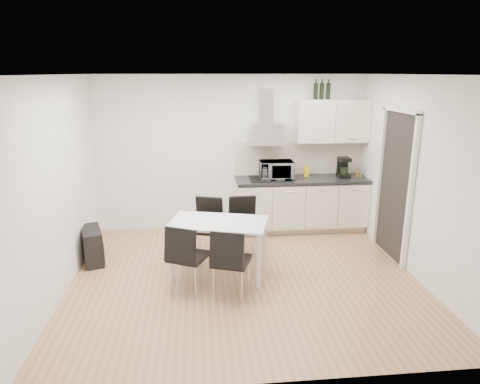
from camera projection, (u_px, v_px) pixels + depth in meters
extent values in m
plane|color=tan|center=(245.00, 278.00, 5.66)|extent=(4.50, 4.50, 0.00)
cube|color=white|center=(232.00, 154.00, 7.23)|extent=(4.50, 0.10, 2.60)
cube|color=white|center=(273.00, 245.00, 3.40)|extent=(4.50, 0.10, 2.60)
cube|color=white|center=(58.00, 188.00, 5.10)|extent=(0.10, 4.00, 2.60)
cube|color=white|center=(418.00, 179.00, 5.53)|extent=(0.10, 4.00, 2.60)
plane|color=white|center=(245.00, 75.00, 4.96)|extent=(4.50, 4.50, 0.00)
cube|color=white|center=(394.00, 186.00, 6.12)|extent=(0.08, 1.04, 2.10)
cube|color=beige|center=(299.00, 226.00, 7.43)|extent=(2.16, 0.52, 0.10)
cube|color=silver|center=(301.00, 203.00, 7.27)|extent=(2.20, 0.60, 0.76)
cube|color=black|center=(302.00, 179.00, 7.15)|extent=(2.22, 0.64, 0.04)
cube|color=beige|center=(299.00, 158.00, 7.35)|extent=(2.20, 0.02, 0.58)
cube|color=silver|center=(332.00, 121.00, 7.07)|extent=(1.20, 0.35, 0.70)
cube|color=silver|center=(266.00, 134.00, 6.98)|extent=(0.60, 0.46, 0.30)
cube|color=silver|center=(266.00, 106.00, 6.96)|extent=(0.22, 0.20, 0.55)
imported|color=silver|center=(276.00, 168.00, 7.04)|extent=(0.55, 0.31, 0.37)
cube|color=yellow|center=(306.00, 171.00, 7.24)|extent=(0.08, 0.04, 0.18)
cylinder|color=brown|center=(357.00, 174.00, 7.18)|extent=(0.04, 0.04, 0.11)
cylinder|color=#4C6626|center=(360.00, 174.00, 7.19)|extent=(0.04, 0.04, 0.11)
cylinder|color=black|center=(316.00, 89.00, 6.90)|extent=(0.07, 0.07, 0.32)
cylinder|color=black|center=(322.00, 89.00, 6.91)|extent=(0.07, 0.07, 0.32)
cylinder|color=black|center=(328.00, 89.00, 6.92)|extent=(0.07, 0.07, 0.32)
cube|color=white|center=(218.00, 223.00, 5.58)|extent=(1.38, 1.00, 0.03)
cube|color=white|center=(170.00, 256.00, 5.48)|extent=(0.06, 0.06, 0.72)
cube|color=white|center=(259.00, 262.00, 5.31)|extent=(0.06, 0.06, 0.72)
cube|color=white|center=(184.00, 238.00, 6.06)|extent=(0.06, 0.06, 0.72)
cube|color=white|center=(264.00, 243.00, 5.89)|extent=(0.06, 0.06, 0.72)
cube|color=black|center=(92.00, 246.00, 6.09)|extent=(0.41, 0.64, 0.49)
cube|color=gold|center=(101.00, 234.00, 6.05)|extent=(0.17, 0.51, 0.08)
cube|color=black|center=(206.00, 220.00, 7.40)|extent=(0.25, 0.24, 0.32)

